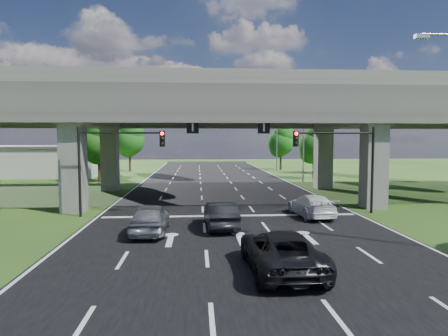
{
  "coord_description": "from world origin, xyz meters",
  "views": [
    {
      "loc": [
        -2.2,
        -22.94,
        5.17
      ],
      "look_at": [
        -0.12,
        7.88,
        2.94
      ],
      "focal_mm": 32.0,
      "sensor_mm": 36.0,
      "label": 1
    }
  ],
  "objects": [
    {
      "name": "tree_right_mid",
      "position": [
        16.05,
        36.0,
        4.17
      ],
      "size": [
        3.91,
        3.9,
        6.76
      ],
      "color": "black",
      "rests_on": "ground"
    },
    {
      "name": "tree_left_near",
      "position": [
        -13.95,
        26.0,
        4.82
      ],
      "size": [
        4.5,
        4.5,
        7.8
      ],
      "color": "black",
      "rests_on": "ground"
    },
    {
      "name": "car_dark",
      "position": [
        -0.86,
        -0.13,
        0.8
      ],
      "size": [
        1.92,
        4.78,
        1.54
      ],
      "primitive_type": "imported",
      "rotation": [
        0.0,
        0.0,
        3.2
      ],
      "color": "black",
      "rests_on": "road"
    },
    {
      "name": "tree_left_far",
      "position": [
        -12.95,
        42.0,
        5.14
      ],
      "size": [
        4.8,
        4.8,
        8.32
      ],
      "color": "black",
      "rests_on": "ground"
    },
    {
      "name": "car_white",
      "position": [
        5.4,
        3.0,
        0.75
      ],
      "size": [
        2.45,
        5.15,
        1.45
      ],
      "primitive_type": "imported",
      "rotation": [
        0.0,
        0.0,
        3.23
      ],
      "color": "silver",
      "rests_on": "road"
    },
    {
      "name": "streetlight_far",
      "position": [
        10.1,
        24.0,
        5.85
      ],
      "size": [
        3.38,
        0.25,
        10.0
      ],
      "color": "gray",
      "rests_on": "ground"
    },
    {
      "name": "signal_right",
      "position": [
        7.82,
        3.94,
        4.19
      ],
      "size": [
        5.76,
        0.54,
        6.0
      ],
      "color": "black",
      "rests_on": "ground"
    },
    {
      "name": "signal_left",
      "position": [
        -7.82,
        3.94,
        4.19
      ],
      "size": [
        5.76,
        0.54,
        6.0
      ],
      "color": "black",
      "rests_on": "ground"
    },
    {
      "name": "car_trailing",
      "position": [
        1.05,
        -7.86,
        0.82
      ],
      "size": [
        2.76,
        5.75,
        1.58
      ],
      "primitive_type": "imported",
      "rotation": [
        0.0,
        0.0,
        3.17
      ],
      "color": "black",
      "rests_on": "road"
    },
    {
      "name": "car_silver",
      "position": [
        -4.79,
        -1.15,
        0.85
      ],
      "size": [
        1.93,
        4.79,
        1.63
      ],
      "primitive_type": "imported",
      "rotation": [
        0.0,
        0.0,
        3.14
      ],
      "color": "#9FA2A7",
      "rests_on": "road"
    },
    {
      "name": "tree_right_near",
      "position": [
        13.05,
        28.0,
        4.5
      ],
      "size": [
        4.2,
        4.2,
        7.28
      ],
      "color": "black",
      "rests_on": "ground"
    },
    {
      "name": "tree_left_mid",
      "position": [
        -16.95,
        34.0,
        4.17
      ],
      "size": [
        3.91,
        3.9,
        6.76
      ],
      "color": "black",
      "rests_on": "ground"
    },
    {
      "name": "warehouse",
      "position": [
        -26.0,
        35.0,
        2.0
      ],
      "size": [
        20.0,
        10.0,
        4.0
      ],
      "primitive_type": "cube",
      "color": "#9E9E99",
      "rests_on": "ground"
    },
    {
      "name": "ground",
      "position": [
        0.0,
        0.0,
        0.0
      ],
      "size": [
        160.0,
        160.0,
        0.0
      ],
      "primitive_type": "plane",
      "color": "#234315",
      "rests_on": "ground"
    },
    {
      "name": "tree_right_far",
      "position": [
        12.05,
        44.0,
        4.82
      ],
      "size": [
        4.5,
        4.5,
        7.8
      ],
      "color": "black",
      "rests_on": "ground"
    },
    {
      "name": "road",
      "position": [
        0.0,
        10.0,
        0.01
      ],
      "size": [
        18.0,
        120.0,
        0.03
      ],
      "primitive_type": "cube",
      "color": "black",
      "rests_on": "ground"
    },
    {
      "name": "streetlight_beyond",
      "position": [
        10.1,
        40.0,
        5.85
      ],
      "size": [
        3.38,
        0.25,
        10.0
      ],
      "color": "gray",
      "rests_on": "ground"
    },
    {
      "name": "overpass",
      "position": [
        0.0,
        12.0,
        7.92
      ],
      "size": [
        80.0,
        15.0,
        10.0
      ],
      "color": "#312F2D",
      "rests_on": "ground"
    }
  ]
}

